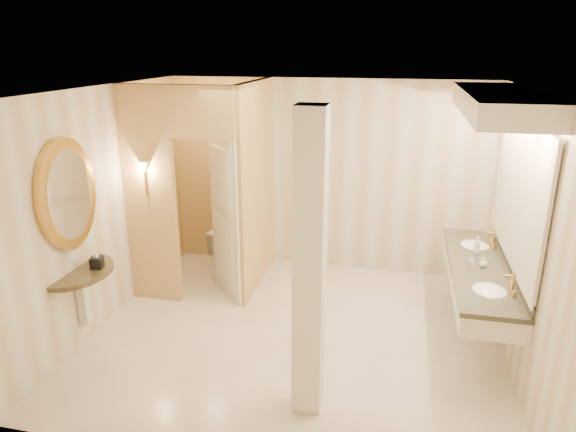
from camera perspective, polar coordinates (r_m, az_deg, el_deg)
name	(u,v)px	position (r m, az deg, el deg)	size (l,w,h in m)	color
floor	(296,335)	(5.97, 0.85, -13.03)	(4.50, 4.50, 0.00)	white
ceiling	(297,90)	(5.10, 1.00, 13.78)	(4.50, 4.50, 0.00)	white
wall_back	(325,177)	(7.27, 4.15, 4.38)	(4.50, 0.02, 2.70)	beige
wall_front	(237,315)	(3.61, -5.69, -10.94)	(4.50, 0.02, 2.70)	beige
wall_left	(103,208)	(6.22, -19.83, 0.84)	(0.02, 4.00, 2.70)	beige
wall_right	(526,239)	(5.42, 24.90, -2.35)	(0.02, 4.00, 2.70)	beige
toilet_closet	(224,189)	(6.55, -7.12, 3.02)	(1.50, 1.55, 2.70)	#E6BF78
wall_sconce	(144,168)	(6.32, -15.66, 5.13)	(0.14, 0.14, 0.42)	#BC873C
vanity	(493,198)	(5.66, 21.84, 1.86)	(0.75, 2.42, 2.09)	silver
console_shelf	(71,229)	(5.69, -22.93, -1.30)	(0.89, 0.89, 1.89)	black
pillar	(309,269)	(4.28, 2.40, -5.94)	(0.25, 0.25, 2.70)	silver
tissue_box	(97,263)	(5.80, -20.48, -4.87)	(0.12, 0.12, 0.12)	black
toilet	(233,250)	(7.32, -6.12, -3.78)	(0.40, 0.70, 0.71)	white
soap_bottle_a	(471,262)	(5.79, 19.70, -4.86)	(0.05, 0.05, 0.12)	beige
soap_bottle_b	(483,262)	(5.83, 20.89, -4.84)	(0.09, 0.09, 0.11)	silver
soap_bottle_c	(477,245)	(6.17, 20.25, -3.06)	(0.07, 0.08, 0.19)	#C6B28C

